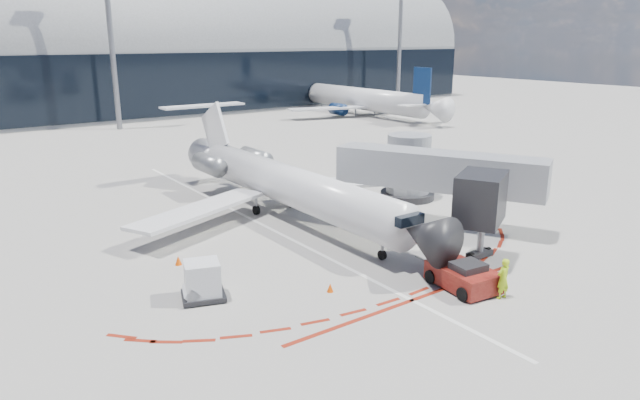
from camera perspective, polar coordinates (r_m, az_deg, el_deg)
ground at (r=35.18m, az=-4.10°, el=-3.34°), size 260.00×260.00×0.00m
apron_centerline at (r=36.81m, az=-5.74°, el=-2.49°), size 0.25×40.00×0.01m
apron_stop_bar at (r=26.79m, az=9.18°, el=-9.87°), size 14.00×0.25×0.01m
terminal_building at (r=94.98m, az=-25.89°, el=12.50°), size 150.00×24.15×24.00m
jet_bridge at (r=38.09m, az=10.90°, el=2.62°), size 10.03×15.20×4.90m
light_mast_centre at (r=79.56m, az=-20.24°, el=15.61°), size 0.70×0.70×25.00m
light_mast_east at (r=105.18m, az=8.01°, el=16.23°), size 0.70×0.70×25.00m
regional_jet at (r=38.09m, az=-3.66°, el=1.74°), size 22.09×27.24×6.82m
pushback_tug at (r=28.32m, az=14.13°, el=-7.37°), size 2.59×5.37×1.37m
ramp_worker at (r=27.57m, az=17.84°, el=-7.49°), size 0.73×0.50×1.95m
uld_container at (r=26.76m, az=-11.67°, el=-7.93°), size 2.35×2.17×1.82m
safety_cone_left at (r=31.17m, az=-13.98°, el=-5.89°), size 0.36×0.36×0.50m
safety_cone_right at (r=27.20m, az=1.03°, el=-8.75°), size 0.31×0.31×0.43m
bg_airliner_1 at (r=90.28m, az=4.23°, el=11.57°), size 30.02×31.78×9.71m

